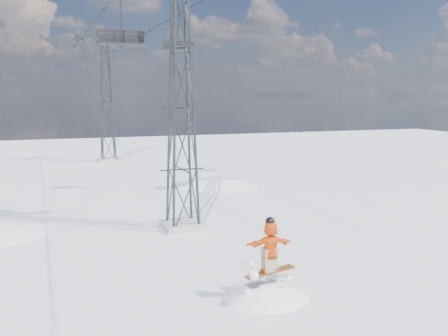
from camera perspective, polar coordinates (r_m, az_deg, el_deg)
The scene contains 7 objects.
ground at distance 15.75m, azimuth 0.60°, elevation -14.35°, with size 120.00×120.00×0.00m, color white.
snow_terrain at distance 38.16m, azimuth -18.73°, elevation -16.39°, with size 39.00×37.00×22.00m.
lift_tower_near at distance 22.40m, azimuth -4.89°, elevation 6.74°, with size 5.20×1.80×11.43m.
lift_tower_far at distance 46.96m, azimuth -13.24°, elevation 7.34°, with size 5.20×1.80×11.43m.
haul_cables at distance 33.95m, azimuth -10.48°, elevation 16.26°, with size 4.46×51.00×0.06m.
lift_chair_near at distance 24.23m, azimuth -11.64°, elevation 14.30°, with size 2.19×0.63×2.72m.
lift_chair_mid at distance 31.02m, azimuth -5.16°, elevation 13.69°, with size 1.86×0.54×2.31m.
Camera 1 is at (-5.25, -13.56, 6.06)m, focal length 40.00 mm.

